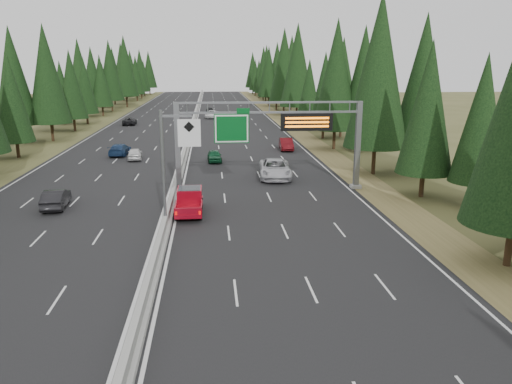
# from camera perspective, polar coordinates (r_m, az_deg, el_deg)

# --- Properties ---
(road) EXTENTS (32.00, 260.00, 0.08)m
(road) POSITION_cam_1_polar(r_m,az_deg,el_deg) (88.68, -7.30, 7.12)
(road) COLOR black
(road) RESTS_ON ground
(shoulder_right) EXTENTS (3.60, 260.00, 0.06)m
(shoulder_right) POSITION_cam_1_polar(r_m,az_deg,el_deg) (89.81, 4.21, 7.28)
(shoulder_right) COLOR olive
(shoulder_right) RESTS_ON ground
(shoulder_left) EXTENTS (3.60, 260.00, 0.06)m
(shoulder_left) POSITION_cam_1_polar(r_m,az_deg,el_deg) (91.07, -18.64, 6.68)
(shoulder_left) COLOR #454821
(shoulder_left) RESTS_ON ground
(median_barrier) EXTENTS (0.70, 260.00, 0.85)m
(median_barrier) POSITION_cam_1_polar(r_m,az_deg,el_deg) (88.63, -7.31, 7.36)
(median_barrier) COLOR gray
(median_barrier) RESTS_ON road
(sign_gantry) EXTENTS (16.75, 0.98, 7.80)m
(sign_gantry) POSITION_cam_1_polar(r_m,az_deg,el_deg) (43.58, 2.38, 6.86)
(sign_gantry) COLOR slate
(sign_gantry) RESTS_ON road
(hov_sign_pole) EXTENTS (2.80, 0.50, 8.00)m
(hov_sign_pole) POSITION_cam_1_polar(r_m,az_deg,el_deg) (33.59, -9.61, 3.52)
(hov_sign_pole) COLOR slate
(hov_sign_pole) RESTS_ON road
(tree_row_right) EXTENTS (12.08, 246.93, 18.99)m
(tree_row_right) POSITION_cam_1_polar(r_m,az_deg,el_deg) (79.75, 8.49, 13.20)
(tree_row_right) COLOR black
(tree_row_right) RESTS_ON ground
(tree_row_left) EXTENTS (12.10, 243.13, 18.92)m
(tree_row_left) POSITION_cam_1_polar(r_m,az_deg,el_deg) (87.88, -22.37, 12.07)
(tree_row_left) COLOR black
(tree_row_left) RESTS_ON ground
(silver_minivan) EXTENTS (3.47, 6.74, 1.82)m
(silver_minivan) POSITION_cam_1_polar(r_m,az_deg,el_deg) (49.22, 2.19, 2.67)
(silver_minivan) COLOR silver
(silver_minivan) RESTS_ON road
(red_pickup) EXTENTS (1.93, 5.42, 1.76)m
(red_pickup) POSITION_cam_1_polar(r_m,az_deg,el_deg) (37.99, -7.60, -0.83)
(red_pickup) COLOR black
(red_pickup) RESTS_ON road
(car_ahead_green) EXTENTS (1.72, 3.94, 1.32)m
(car_ahead_green) POSITION_cam_1_polar(r_m,az_deg,el_deg) (57.95, -4.77, 4.14)
(car_ahead_green) COLOR #114D2A
(car_ahead_green) RESTS_ON road
(car_ahead_dkred) EXTENTS (1.89, 4.77, 1.54)m
(car_ahead_dkred) POSITION_cam_1_polar(r_m,az_deg,el_deg) (65.94, 3.47, 5.49)
(car_ahead_dkred) COLOR #580C11
(car_ahead_dkred) RESTS_ON road
(car_ahead_dkgrey) EXTENTS (2.26, 5.26, 1.51)m
(car_ahead_dkgrey) POSITION_cam_1_polar(r_m,az_deg,el_deg) (96.03, -2.55, 8.24)
(car_ahead_dkgrey) COLOR black
(car_ahead_dkgrey) RESTS_ON road
(car_ahead_white) EXTENTS (3.08, 5.92, 1.59)m
(car_ahead_white) POSITION_cam_1_polar(r_m,az_deg,el_deg) (107.13, -5.06, 8.84)
(car_ahead_white) COLOR white
(car_ahead_white) RESTS_ON road
(car_ahead_far) EXTENTS (1.84, 3.87, 1.28)m
(car_ahead_far) POSITION_cam_1_polar(r_m,az_deg,el_deg) (119.37, -5.36, 9.31)
(car_ahead_far) COLOR black
(car_ahead_far) RESTS_ON road
(car_onc_near) EXTENTS (1.96, 4.60, 1.48)m
(car_onc_near) POSITION_cam_1_polar(r_m,az_deg,el_deg) (41.82, -21.91, -0.70)
(car_onc_near) COLOR black
(car_onc_near) RESTS_ON road
(car_onc_blue) EXTENTS (2.30, 5.10, 1.45)m
(car_onc_blue) POSITION_cam_1_polar(r_m,az_deg,el_deg) (64.14, -15.30, 4.72)
(car_onc_blue) COLOR navy
(car_onc_blue) RESTS_ON road
(car_onc_white) EXTENTS (2.03, 4.19, 1.38)m
(car_onc_white) POSITION_cam_1_polar(r_m,az_deg,el_deg) (60.73, -13.69, 4.28)
(car_onc_white) COLOR silver
(car_onc_white) RESTS_ON road
(car_onc_far) EXTENTS (2.47, 5.06, 1.39)m
(car_onc_far) POSITION_cam_1_polar(r_m,az_deg,el_deg) (97.41, -14.24, 7.87)
(car_onc_far) COLOR black
(car_onc_far) RESTS_ON road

